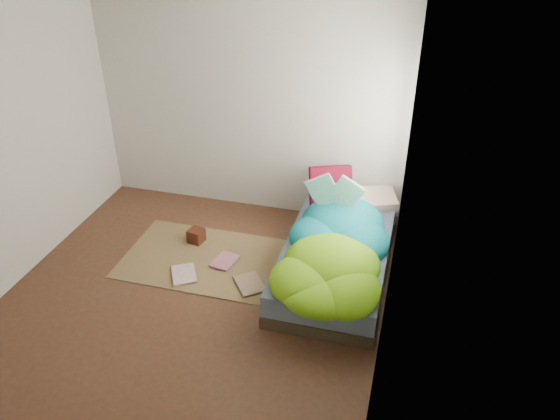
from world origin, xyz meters
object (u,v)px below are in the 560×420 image
object	(u,v)px
open_book	(335,184)
floor_book_a	(172,276)
bed	(337,257)
wooden_box	(196,236)
pillow_magenta	(331,187)
floor_book_b	(216,258)

from	to	relation	value
open_book	floor_book_a	bearing A→B (deg)	-149.24
open_book	floor_book_a	xyz separation A→B (m)	(-1.43, -0.83, -0.80)
bed	wooden_box	distance (m)	1.55
wooden_box	floor_book_a	size ratio (longest dim) A/B	0.48
pillow_magenta	wooden_box	size ratio (longest dim) A/B	2.94
floor_book_a	bed	bearing A→B (deg)	-10.06
open_book	pillow_magenta	bearing A→B (deg)	105.54
floor_book_a	floor_book_b	size ratio (longest dim) A/B	1.09
pillow_magenta	floor_book_a	bearing A→B (deg)	-158.71
open_book	bed	bearing A→B (deg)	-70.02
wooden_box	floor_book_a	bearing A→B (deg)	-89.30
floor_book_b	open_book	bearing A→B (deg)	32.03
wooden_box	pillow_magenta	bearing A→B (deg)	24.28
open_book	wooden_box	size ratio (longest dim) A/B	3.20
pillow_magenta	floor_book_a	world-z (taller)	pillow_magenta
pillow_magenta	floor_book_b	distance (m)	1.43
bed	floor_book_a	distance (m)	1.63
bed	wooden_box	bearing A→B (deg)	176.33
floor_book_b	wooden_box	bearing A→B (deg)	151.02
bed	floor_book_a	xyz separation A→B (m)	(-1.54, -0.54, -0.14)
wooden_box	floor_book_b	distance (m)	0.41
wooden_box	floor_book_a	xyz separation A→B (m)	(0.01, -0.64, -0.06)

